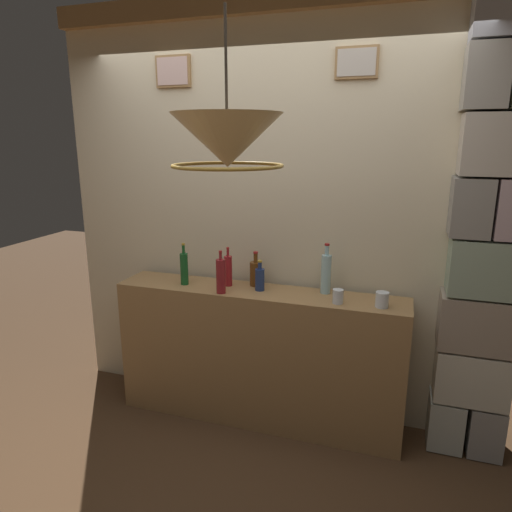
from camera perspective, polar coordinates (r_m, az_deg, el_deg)
ground_plane at (r=2.86m, az=-5.64°, el=-28.27°), size 12.00×12.00×0.00m
panelled_rear_partition at (r=3.16m, az=1.68°, el=6.41°), size 3.03×0.15×2.82m
stone_pillar at (r=2.96m, az=26.85°, el=2.01°), size 0.45×0.30×2.75m
bar_shelf_unit at (r=3.24m, az=0.28°, el=-12.31°), size 1.96×0.34×0.95m
liquor_bottle_mezcal at (r=3.00m, az=8.69°, el=-2.09°), size 0.06×0.06×0.33m
liquor_bottle_gin at (r=2.98m, az=-4.39°, el=-2.47°), size 0.06×0.06×0.28m
liquor_bottle_amaro at (r=3.13m, az=-0.05°, el=-2.13°), size 0.08×0.08×0.24m
liquor_bottle_vodka at (r=3.13m, az=-3.48°, el=-1.80°), size 0.05×0.05×0.27m
liquor_bottle_rye at (r=3.19m, az=-8.91°, el=-1.49°), size 0.05×0.05×0.29m
liquor_bottle_tequila at (r=3.04m, az=0.48°, el=-2.83°), size 0.06×0.06×0.21m
glass_tumbler_rocks at (r=2.85m, az=15.38°, el=-5.25°), size 0.08×0.08×0.09m
glass_tumbler_highball at (r=2.86m, az=10.14°, el=-4.96°), size 0.07×0.07×0.09m
pendant_lamp at (r=2.01m, az=-3.60°, el=13.96°), size 0.49×0.49×0.64m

